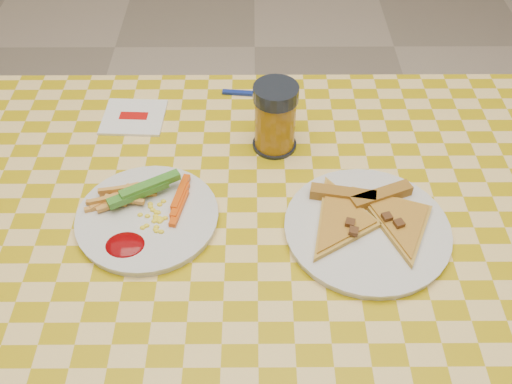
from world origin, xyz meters
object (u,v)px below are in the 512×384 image
at_px(table, 257,256).
at_px(plate_left, 148,218).
at_px(plate_right, 367,230).
at_px(drink_glass, 275,118).

bearing_deg(table, plate_left, 174.53).
xyz_separation_m(table, plate_right, (0.18, -0.01, 0.08)).
bearing_deg(table, drink_glass, 80.70).
xyz_separation_m(table, drink_glass, (0.03, 0.21, 0.14)).
bearing_deg(plate_left, table, -5.47).
bearing_deg(plate_left, drink_glass, 41.15).
height_order(plate_left, drink_glass, drink_glass).
height_order(plate_left, plate_right, same).
bearing_deg(plate_left, plate_right, -4.27).
xyz_separation_m(plate_left, drink_glass, (0.22, 0.19, 0.06)).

